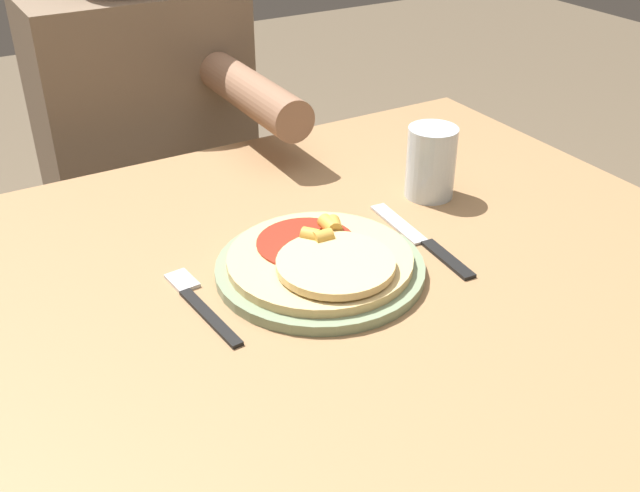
{
  "coord_description": "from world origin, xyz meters",
  "views": [
    {
      "loc": [
        -0.41,
        -0.64,
        1.28
      ],
      "look_at": [
        -0.01,
        0.05,
        0.8
      ],
      "focal_mm": 42.0,
      "sensor_mm": 36.0,
      "label": 1
    }
  ],
  "objects_px": {
    "plate": "(320,269)",
    "person_diner": "(149,141)",
    "drinking_glass": "(431,162)",
    "dining_table": "(348,359)",
    "fork": "(198,302)",
    "pizza": "(323,258)",
    "knife": "(422,240)"
  },
  "relations": [
    {
      "from": "plate",
      "to": "fork",
      "type": "distance_m",
      "value": 0.16
    },
    {
      "from": "dining_table",
      "to": "person_diner",
      "type": "height_order",
      "value": "person_diner"
    },
    {
      "from": "fork",
      "to": "person_diner",
      "type": "distance_m",
      "value": 0.69
    },
    {
      "from": "person_diner",
      "to": "fork",
      "type": "bearing_deg",
      "value": -103.6
    },
    {
      "from": "fork",
      "to": "person_diner",
      "type": "xyz_separation_m",
      "value": [
        0.16,
        0.66,
        -0.07
      ]
    },
    {
      "from": "fork",
      "to": "drinking_glass",
      "type": "relative_size",
      "value": 1.64
    },
    {
      "from": "dining_table",
      "to": "plate",
      "type": "bearing_deg",
      "value": 106.87
    },
    {
      "from": "pizza",
      "to": "fork",
      "type": "height_order",
      "value": "pizza"
    },
    {
      "from": "dining_table",
      "to": "plate",
      "type": "relative_size",
      "value": 4.06
    },
    {
      "from": "drinking_glass",
      "to": "dining_table",
      "type": "bearing_deg",
      "value": -147.02
    },
    {
      "from": "person_diner",
      "to": "dining_table",
      "type": "bearing_deg",
      "value": -89.04
    },
    {
      "from": "knife",
      "to": "plate",
      "type": "bearing_deg",
      "value": 179.39
    },
    {
      "from": "dining_table",
      "to": "fork",
      "type": "bearing_deg",
      "value": 159.8
    },
    {
      "from": "dining_table",
      "to": "person_diner",
      "type": "bearing_deg",
      "value": 90.96
    },
    {
      "from": "fork",
      "to": "dining_table",
      "type": "bearing_deg",
      "value": -20.2
    },
    {
      "from": "fork",
      "to": "plate",
      "type": "bearing_deg",
      "value": -5.74
    },
    {
      "from": "pizza",
      "to": "drinking_glass",
      "type": "xyz_separation_m",
      "value": [
        0.25,
        0.11,
        0.03
      ]
    },
    {
      "from": "plate",
      "to": "dining_table",
      "type": "bearing_deg",
      "value": -73.13
    },
    {
      "from": "plate",
      "to": "knife",
      "type": "bearing_deg",
      "value": -0.61
    },
    {
      "from": "knife",
      "to": "person_diner",
      "type": "xyz_separation_m",
      "value": [
        -0.16,
        0.68,
        -0.07
      ]
    },
    {
      "from": "dining_table",
      "to": "knife",
      "type": "relative_size",
      "value": 4.84
    },
    {
      "from": "plate",
      "to": "person_diner",
      "type": "relative_size",
      "value": 0.22
    },
    {
      "from": "plate",
      "to": "person_diner",
      "type": "height_order",
      "value": "person_diner"
    },
    {
      "from": "pizza",
      "to": "drinking_glass",
      "type": "distance_m",
      "value": 0.28
    },
    {
      "from": "fork",
      "to": "drinking_glass",
      "type": "xyz_separation_m",
      "value": [
        0.41,
        0.09,
        0.05
      ]
    },
    {
      "from": "plate",
      "to": "person_diner",
      "type": "xyz_separation_m",
      "value": [
        0.0,
        0.68,
        -0.07
      ]
    },
    {
      "from": "dining_table",
      "to": "fork",
      "type": "distance_m",
      "value": 0.22
    },
    {
      "from": "person_diner",
      "to": "plate",
      "type": "bearing_deg",
      "value": -90.19
    },
    {
      "from": "pizza",
      "to": "drinking_glass",
      "type": "bearing_deg",
      "value": 23.97
    },
    {
      "from": "pizza",
      "to": "knife",
      "type": "height_order",
      "value": "pizza"
    },
    {
      "from": "knife",
      "to": "person_diner",
      "type": "relative_size",
      "value": 0.19
    },
    {
      "from": "plate",
      "to": "pizza",
      "type": "bearing_deg",
      "value": -77.76
    }
  ]
}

